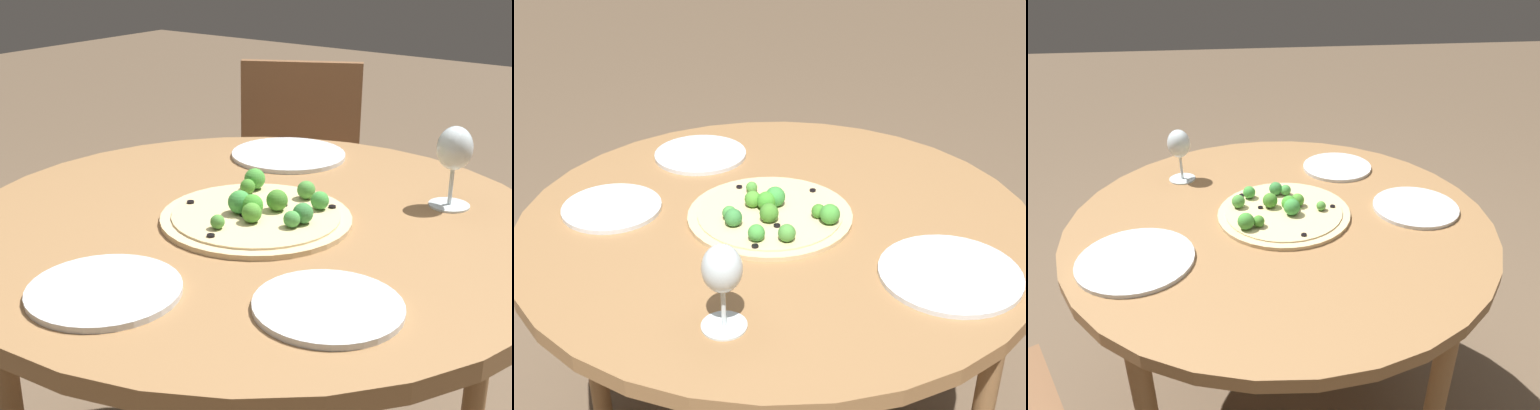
# 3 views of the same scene
# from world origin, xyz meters

# --- Properties ---
(dining_table) EXTENTS (1.11, 1.11, 0.73)m
(dining_table) POSITION_xyz_m (0.00, 0.00, 0.66)
(dining_table) COLOR olive
(dining_table) RESTS_ON ground_plane
(chair) EXTENTS (0.54, 0.54, 0.85)m
(chair) POSITION_xyz_m (-0.77, -0.42, 0.48)
(chair) COLOR brown
(chair) RESTS_ON ground_plane
(pizza) EXTENTS (0.35, 0.35, 0.06)m
(pizza) POSITION_xyz_m (0.00, 0.01, 0.74)
(pizza) COLOR #DBBC89
(pizza) RESTS_ON dining_table
(wine_glass) EXTENTS (0.08, 0.08, 0.16)m
(wine_glass) POSITION_xyz_m (-0.27, 0.27, 0.84)
(wine_glass) COLOR silver
(wine_glass) RESTS_ON dining_table
(plate_near) EXTENTS (0.27, 0.27, 0.01)m
(plate_near) POSITION_xyz_m (-0.35, -0.16, 0.73)
(plate_near) COLOR silver
(plate_near) RESTS_ON dining_table
(plate_far) EXTENTS (0.23, 0.23, 0.01)m
(plate_far) POSITION_xyz_m (0.37, 0.00, 0.73)
(plate_far) COLOR silver
(plate_far) RESTS_ON dining_table
(plate_side) EXTENTS (0.22, 0.22, 0.01)m
(plate_side) POSITION_xyz_m (0.22, 0.29, 0.73)
(plate_side) COLOR silver
(plate_side) RESTS_ON dining_table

